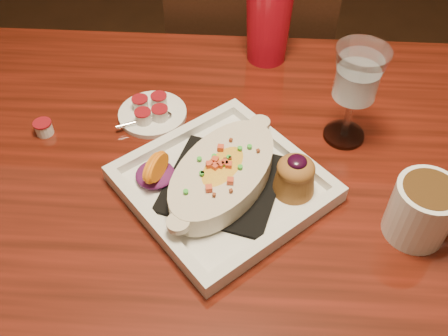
# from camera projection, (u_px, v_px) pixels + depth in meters

# --- Properties ---
(table) EXTENTS (1.50, 0.90, 0.75)m
(table) POSITION_uv_depth(u_px,v_px,m) (240.00, 222.00, 0.90)
(table) COLOR maroon
(table) RESTS_ON floor
(chair_far) EXTENTS (0.42, 0.42, 0.93)m
(chair_far) POSITION_uv_depth(u_px,v_px,m) (248.00, 75.00, 1.43)
(chair_far) COLOR black
(chair_far) RESTS_ON floor
(plate) EXTENTS (0.40, 0.40, 0.08)m
(plate) POSITION_uv_depth(u_px,v_px,m) (228.00, 178.00, 0.80)
(plate) COLOR white
(plate) RESTS_ON table
(coffee_mug) EXTENTS (0.13, 0.09, 0.10)m
(coffee_mug) POSITION_uv_depth(u_px,v_px,m) (424.00, 209.00, 0.73)
(coffee_mug) COLOR white
(coffee_mug) RESTS_ON table
(goblet) EXTENTS (0.09, 0.09, 0.19)m
(goblet) POSITION_uv_depth(u_px,v_px,m) (357.00, 79.00, 0.81)
(goblet) COLOR silver
(goblet) RESTS_ON table
(saucer) EXTENTS (0.13, 0.13, 0.09)m
(saucer) POSITION_uv_depth(u_px,v_px,m) (151.00, 112.00, 0.94)
(saucer) COLOR white
(saucer) RESTS_ON table
(creamer_loose) EXTENTS (0.03, 0.03, 0.03)m
(creamer_loose) POSITION_uv_depth(u_px,v_px,m) (44.00, 128.00, 0.90)
(creamer_loose) COLOR silver
(creamer_loose) RESTS_ON table
(red_tumbler) EXTENTS (0.10, 0.10, 0.16)m
(red_tumbler) POSITION_uv_depth(u_px,v_px,m) (268.00, 24.00, 1.02)
(red_tumbler) COLOR red
(red_tumbler) RESTS_ON table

